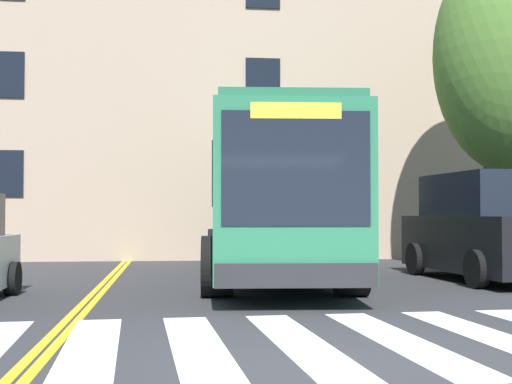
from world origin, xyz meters
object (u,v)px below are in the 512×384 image
car_black_far_lane (484,230)px  car_silver_behind_bus (193,223)px  street_tree_curbside_large (512,57)px  city_bus (272,197)px

car_black_far_lane → car_silver_behind_bus: bearing=119.7°
car_silver_behind_bus → street_tree_curbside_large: bearing=-44.0°
street_tree_curbside_large → car_silver_behind_bus: bearing=136.0°
car_black_far_lane → car_silver_behind_bus: size_ratio=0.98×
city_bus → street_tree_curbside_large: 7.90m
city_bus → street_tree_curbside_large: (6.66, 1.98, 3.75)m
car_black_far_lane → car_silver_behind_bus: car_silver_behind_bus is taller
city_bus → street_tree_curbside_large: size_ratio=1.24×
city_bus → car_silver_behind_bus: bearing=98.4°
car_black_far_lane → street_tree_curbside_large: 5.63m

